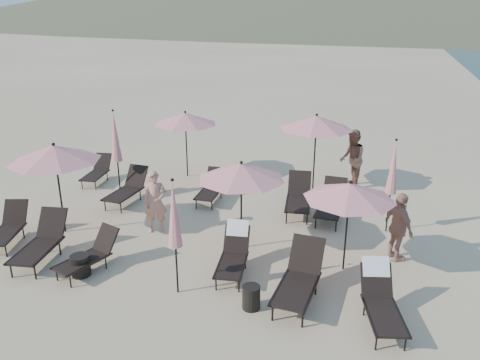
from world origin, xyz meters
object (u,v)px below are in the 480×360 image
(lounger_5, at_px, (381,298))
(lounger_6, at_px, (97,171))
(lounger_10, at_px, (331,203))
(umbrella_closed_2, at_px, (115,137))
(umbrella_open_4, at_px, (316,123))
(lounger_3, at_px, (234,252))
(umbrella_open_3, at_px, (185,119))
(side_table_1, at_px, (251,297))
(umbrella_open_2, at_px, (350,191))
(beachgoer_b, at_px, (352,159))
(beachgoer_c, at_px, (399,227))
(lounger_2, at_px, (89,254))
(umbrella_closed_1, at_px, (393,168))
(umbrella_open_0, at_px, (55,154))
(lounger_0, at_px, (8,227))
(lounger_1, at_px, (41,241))
(side_table_0, at_px, (81,265))
(lounger_7, at_px, (127,188))
(lounger_4, at_px, (299,278))
(beachgoer_a, at_px, (155,202))
(umbrella_closed_0, at_px, (174,215))
(umbrella_open_1, at_px, (241,172))
(lounger_9, at_px, (298,197))

(lounger_5, bearing_deg, lounger_6, 136.80)
(lounger_10, distance_m, umbrella_closed_2, 6.61)
(lounger_10, bearing_deg, umbrella_open_4, 112.90)
(lounger_3, height_order, umbrella_open_3, umbrella_open_3)
(umbrella_open_3, bearing_deg, side_table_1, -57.24)
(umbrella_open_2, height_order, umbrella_closed_2, umbrella_closed_2)
(beachgoer_b, height_order, beachgoer_c, beachgoer_b)
(lounger_2, relative_size, lounger_3, 0.97)
(lounger_2, bearing_deg, umbrella_closed_1, 50.59)
(lounger_5, bearing_deg, umbrella_open_0, 154.72)
(lounger_6, bearing_deg, lounger_0, -93.70)
(lounger_0, bearing_deg, lounger_1, -36.85)
(side_table_0, bearing_deg, lounger_7, 106.61)
(umbrella_open_0, relative_size, beachgoer_c, 1.47)
(lounger_4, height_order, umbrella_open_2, umbrella_open_2)
(umbrella_open_4, bearing_deg, lounger_10, -68.49)
(beachgoer_c, bearing_deg, side_table_1, 102.79)
(lounger_3, bearing_deg, umbrella_open_0, 164.83)
(lounger_7, bearing_deg, side_table_0, -71.53)
(umbrella_closed_1, height_order, beachgoer_a, umbrella_closed_1)
(lounger_6, bearing_deg, umbrella_open_2, -30.15)
(lounger_3, relative_size, umbrella_open_2, 0.78)
(umbrella_open_0, xyz_separation_m, beachgoer_c, (8.26, 1.14, -1.31))
(lounger_7, xyz_separation_m, umbrella_open_0, (-0.53, -2.28, 1.68))
(umbrella_open_3, relative_size, umbrella_closed_0, 0.93)
(lounger_0, distance_m, side_table_1, 6.57)
(umbrella_open_2, xyz_separation_m, umbrella_open_4, (-1.51, 4.87, 0.32))
(lounger_0, relative_size, umbrella_open_1, 0.75)
(lounger_4, relative_size, lounger_6, 1.19)
(umbrella_open_3, bearing_deg, lounger_5, -43.57)
(umbrella_closed_0, relative_size, beachgoer_a, 1.51)
(lounger_1, bearing_deg, umbrella_closed_0, -14.79)
(lounger_1, height_order, umbrella_open_3, umbrella_open_3)
(side_table_1, bearing_deg, lounger_7, 141.73)
(lounger_2, xyz_separation_m, umbrella_closed_2, (-1.72, 4.04, 1.52))
(lounger_4, distance_m, beachgoer_a, 4.59)
(lounger_4, distance_m, umbrella_open_4, 6.59)
(lounger_6, height_order, beachgoer_b, beachgoer_b)
(umbrella_closed_1, bearing_deg, side_table_0, -145.48)
(lounger_5, height_order, lounger_7, lounger_5)
(lounger_3, distance_m, beachgoer_c, 3.80)
(lounger_0, distance_m, lounger_2, 2.76)
(umbrella_open_0, height_order, beachgoer_a, umbrella_open_0)
(umbrella_open_0, bearing_deg, umbrella_closed_0, -22.46)
(lounger_1, xyz_separation_m, lounger_4, (5.95, 0.26, 0.02))
(lounger_9, xyz_separation_m, umbrella_open_3, (-4.31, 1.91, 1.57))
(lounger_6, xyz_separation_m, umbrella_closed_2, (1.44, -0.94, 1.52))
(lounger_2, xyz_separation_m, side_table_0, (-0.08, -0.24, -0.17))
(side_table_0, height_order, side_table_1, side_table_1)
(umbrella_open_1, height_order, beachgoer_b, umbrella_open_1)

